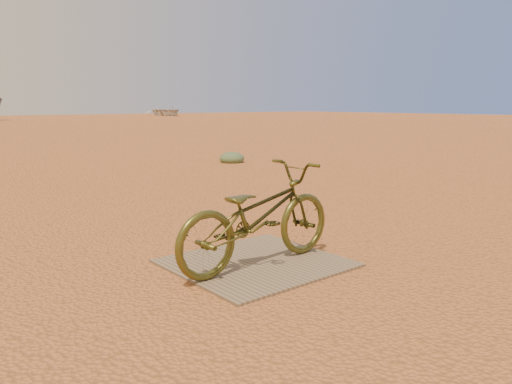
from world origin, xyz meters
TOP-DOWN VIEW (x-y plane):
  - ground at (0.00, 0.00)m, footprint 120.00×120.00m
  - plywood_board at (-0.35, -0.17)m, footprint 1.36×1.28m
  - bicycle at (-0.39, -0.25)m, footprint 1.63×0.61m
  - boat_far_right at (25.35, 47.04)m, footprint 4.52×5.84m
  - kale_b at (4.00, 6.01)m, footprint 0.58×0.58m

SIDE VIEW (x-z plane):
  - ground at x=0.00m, z-range 0.00..0.00m
  - kale_b at x=4.00m, z-range -0.16..0.16m
  - plywood_board at x=-0.35m, z-range 0.00..0.02m
  - bicycle at x=-0.39m, z-range 0.02..0.87m
  - boat_far_right at x=25.35m, z-range 0.00..1.11m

